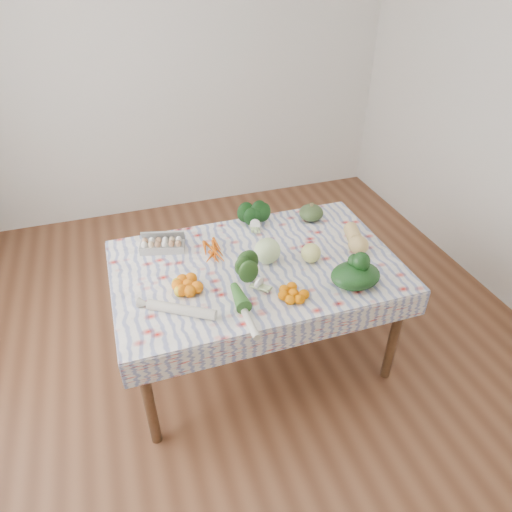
# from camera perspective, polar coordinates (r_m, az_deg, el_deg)

# --- Properties ---
(ground) EXTENTS (4.50, 4.50, 0.00)m
(ground) POSITION_cam_1_polar(r_m,az_deg,el_deg) (3.20, 0.00, -12.04)
(ground) COLOR brown
(ground) RESTS_ON ground
(wall_back) EXTENTS (4.00, 0.04, 2.80)m
(wall_back) POSITION_cam_1_polar(r_m,az_deg,el_deg) (4.46, -9.87, 22.60)
(wall_back) COLOR silver
(wall_back) RESTS_ON ground
(dining_table) EXTENTS (1.60, 1.00, 0.75)m
(dining_table) POSITION_cam_1_polar(r_m,az_deg,el_deg) (2.74, 0.00, -2.41)
(dining_table) COLOR brown
(dining_table) RESTS_ON ground
(tablecloth) EXTENTS (1.66, 1.06, 0.01)m
(tablecloth) POSITION_cam_1_polar(r_m,az_deg,el_deg) (2.69, 0.00, -1.11)
(tablecloth) COLOR white
(tablecloth) RESTS_ON dining_table
(egg_carton) EXTENTS (0.28, 0.17, 0.07)m
(egg_carton) POSITION_cam_1_polar(r_m,az_deg,el_deg) (2.84, -11.66, 1.25)
(egg_carton) COLOR #989894
(egg_carton) RESTS_ON tablecloth
(carrot_bunch) EXTENTS (0.23, 0.21, 0.03)m
(carrot_bunch) POSITION_cam_1_polar(r_m,az_deg,el_deg) (2.78, -5.33, 0.60)
(carrot_bunch) COLOR #DB5C0D
(carrot_bunch) RESTS_ON tablecloth
(kale_bunch) EXTENTS (0.22, 0.21, 0.16)m
(kale_bunch) POSITION_cam_1_polar(r_m,az_deg,el_deg) (3.00, -0.06, 5.10)
(kale_bunch) COLOR #133B13
(kale_bunch) RESTS_ON tablecloth
(kabocha_squash) EXTENTS (0.20, 0.20, 0.11)m
(kabocha_squash) POSITION_cam_1_polar(r_m,az_deg,el_deg) (3.11, 6.92, 5.41)
(kabocha_squash) COLOR #3C532A
(kabocha_squash) RESTS_ON tablecloth
(cabbage) EXTENTS (0.16, 0.16, 0.16)m
(cabbage) POSITION_cam_1_polar(r_m,az_deg,el_deg) (2.66, 1.42, 0.66)
(cabbage) COLOR #C7E399
(cabbage) RESTS_ON tablecloth
(butternut_squash) EXTENTS (0.18, 0.28, 0.12)m
(butternut_squash) POSITION_cam_1_polar(r_m,az_deg,el_deg) (2.88, 12.36, 2.27)
(butternut_squash) COLOR #DEBA6A
(butternut_squash) RESTS_ON tablecloth
(orange_cluster) EXTENTS (0.26, 0.26, 0.07)m
(orange_cluster) POSITION_cam_1_polar(r_m,az_deg,el_deg) (2.50, -8.48, -3.56)
(orange_cluster) COLOR orange
(orange_cluster) RESTS_ON tablecloth
(broccoli) EXTENTS (0.23, 0.23, 0.12)m
(broccoli) POSITION_cam_1_polar(r_m,az_deg,el_deg) (2.49, -0.63, -2.64)
(broccoli) COLOR #254B1A
(broccoli) RESTS_ON tablecloth
(mandarin_cluster) EXTENTS (0.26, 0.26, 0.06)m
(mandarin_cluster) POSITION_cam_1_polar(r_m,az_deg,el_deg) (2.44, 4.70, -4.59)
(mandarin_cluster) COLOR orange
(mandarin_cluster) RESTS_ON tablecloth
(grapefruit) EXTENTS (0.15, 0.15, 0.12)m
(grapefruit) POSITION_cam_1_polar(r_m,az_deg,el_deg) (2.70, 6.89, 0.38)
(grapefruit) COLOR #E7E980
(grapefruit) RESTS_ON tablecloth
(spinach_bag) EXTENTS (0.29, 0.23, 0.12)m
(spinach_bag) POSITION_cam_1_polar(r_m,az_deg,el_deg) (2.56, 12.33, -2.39)
(spinach_bag) COLOR #143614
(spinach_bag) RESTS_ON tablecloth
(daikon) EXTENTS (0.36, 0.25, 0.06)m
(daikon) POSITION_cam_1_polar(r_m,az_deg,el_deg) (2.37, -9.30, -6.64)
(daikon) COLOR beige
(daikon) RESTS_ON tablecloth
(leek) EXTENTS (0.04, 0.38, 0.04)m
(leek) POSITION_cam_1_polar(r_m,az_deg,el_deg) (2.33, -1.38, -7.03)
(leek) COLOR silver
(leek) RESTS_ON tablecloth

